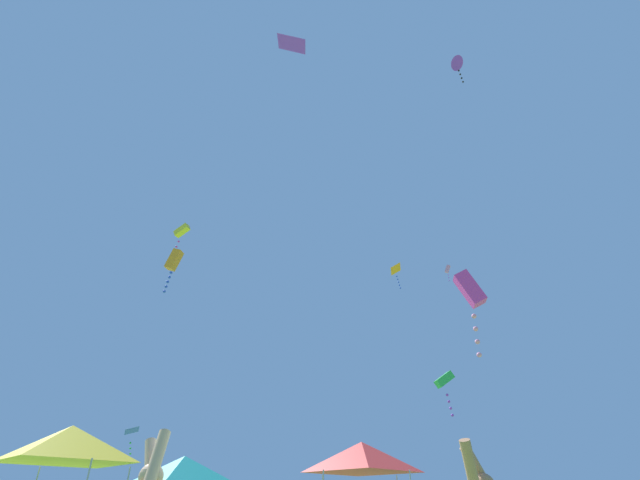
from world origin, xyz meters
name	(u,v)px	position (x,y,z in m)	size (l,w,h in m)	color
canopy_tent_red	(362,457)	(2.08, 13.45, 3.15)	(3.47, 3.47, 3.71)	#9E9EA3
canopy_tent_yellow	(69,444)	(-7.97, 9.96, 3.24)	(3.56, 3.56, 3.81)	#9E9EA3
canopy_tent_teal	(183,470)	(-4.83, 12.92, 2.67)	(2.94, 2.94, 3.14)	#9E9EA3
kite_yellow_box	(182,231)	(-10.98, 25.67, 21.18)	(1.45, 1.03, 2.84)	yellow
kite_orange_box	(174,261)	(-5.38, 9.36, 9.78)	(0.64, 0.55, 1.98)	orange
kite_blue_diamond	(132,432)	(-13.41, 29.68, 6.28)	(1.41, 1.31, 2.23)	blue
kite_green_box	(445,381)	(9.09, 25.53, 9.00)	(1.52, 0.95, 3.11)	green
kite_orange_diamond	(396,270)	(6.10, 23.88, 16.72)	(0.98, 1.07, 1.83)	orange
kite_purple_delta	(457,64)	(7.74, 9.72, 22.01)	(1.05, 1.03, 1.65)	purple
kite_pink_box	(448,269)	(11.89, 29.84, 19.82)	(0.62, 0.50, 1.67)	pink
kite_purple_diamond	(293,42)	(-0.73, 5.22, 17.60)	(1.66, 1.68, 0.96)	purple
kite_magenta_box	(470,291)	(5.57, 7.90, 7.86)	(1.04, 0.81, 2.94)	#D6389E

